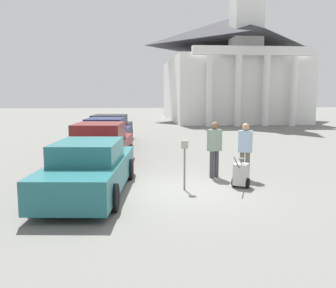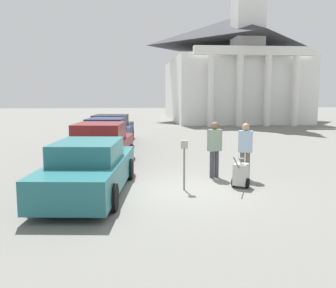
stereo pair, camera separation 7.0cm
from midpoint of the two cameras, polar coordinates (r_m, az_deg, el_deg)
The scene contains 10 objects.
ground_plane at distance 10.43m, azimuth 2.17°, elevation -7.03°, with size 120.00×120.00×0.00m, color slate.
parked_car_teal at distance 10.17m, azimuth -11.68°, elevation -3.74°, with size 2.35×5.30×1.43m.
parked_car_maroon at distance 13.67m, azimuth -10.09°, elevation -0.50°, with size 2.37×4.78×1.61m.
parked_car_navy at distance 17.23m, azimuth -9.14°, elevation 1.19°, with size 2.34×4.95×1.56m.
parked_car_black at distance 20.54m, azimuth -8.55°, elevation 2.16°, with size 2.47×4.90×1.51m.
parking_meter at distance 10.25m, azimuth 2.69°, elevation -1.79°, with size 0.18×0.09×1.38m.
person_worker at distance 11.86m, azimuth 7.27°, elevation -0.30°, with size 0.47×0.34×1.77m.
person_supervisor at distance 11.81m, azimuth 11.86°, elevation -0.51°, with size 0.47×0.36×1.75m.
equipment_cart at distance 10.83m, azimuth 11.21°, elevation -4.51°, with size 0.69×0.94×1.00m.
church at distance 38.82m, azimuth 9.53°, elevation 11.44°, with size 11.96×15.72×20.06m.
Camera 2 is at (-1.31, -10.01, 2.65)m, focal length 40.00 mm.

